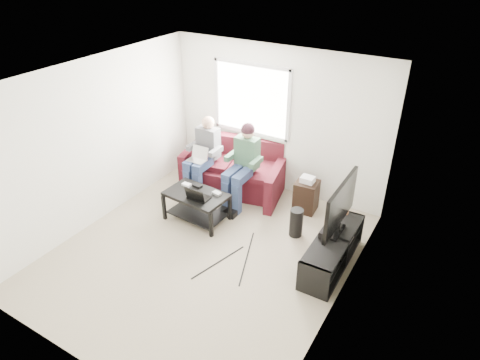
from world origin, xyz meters
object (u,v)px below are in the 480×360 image
Objects in this scene: tv at (340,205)px; end_table at (306,195)px; sofa at (233,171)px; subwoofer at (296,223)px; coffee_table at (196,200)px; tv_stand at (332,252)px.

end_table is at bearing 130.84° from tv.
sofa is 1.78m from subwoofer.
coffee_table is 2.37m from tv.
coffee_table is 0.70× the size of tv_stand.
tv is 1.71× the size of end_table.
end_table is (1.42, 1.18, -0.08)m from coffee_table.
sofa is 2.62m from tv.
subwoofer is 0.72× the size of end_table.
tv_stand is (2.30, 0.07, -0.15)m from coffee_table.
sofa is 2.05× the size of coffee_table.
sofa is 1.19m from coffee_table.
end_table is at bearing 39.62° from coffee_table.
coffee_table is 1.60× the size of end_table.
tv reaches higher than tv_stand.
sofa is 1.46m from end_table.
coffee_table is 2.21× the size of subwoofer.
tv_stand is 3.15× the size of subwoofer.
subwoofer is 0.76m from end_table.
tv is at bearing 91.47° from tv_stand.
coffee_table is at bearing -175.88° from tv.
end_table reaches higher than subwoofer.
tv is at bearing -23.75° from sofa.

